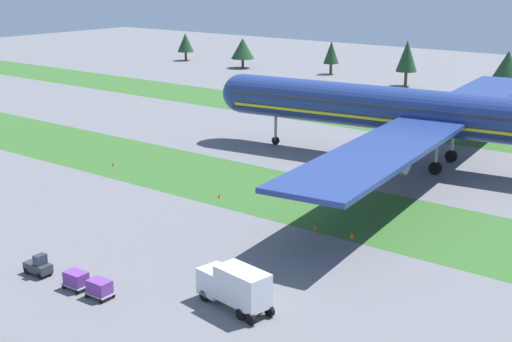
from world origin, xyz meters
name	(u,v)px	position (x,y,z in m)	size (l,w,h in m)	color
grass_strip_near	(255,188)	(0.00, 41.30, 0.00)	(320.00, 16.52, 0.01)	#336028
grass_strip_far	(417,127)	(0.00, 86.34, 0.00)	(320.00, 16.52, 0.01)	#336028
airliner	(432,113)	(12.53, 64.11, 7.45)	(66.36, 81.66, 20.80)	navy
baggage_tug	(38,266)	(1.01, 8.93, 0.81)	(2.65, 1.40, 1.97)	#2D333D
cargo_dolly_lead	(76,279)	(6.03, 9.12, 0.92)	(2.25, 1.58, 1.55)	#A3A3A8
cargo_dolly_second	(100,288)	(8.93, 9.23, 0.92)	(2.25, 1.58, 1.55)	#A3A3A8
catering_truck	(235,286)	(18.92, 14.71, 1.95)	(7.22, 3.32, 3.58)	silver
ground_crew_marshaller	(39,262)	(0.52, 9.36, 0.95)	(0.36, 0.55, 1.74)	black
taxiway_marker_0	(113,164)	(-21.62, 37.33, 0.32)	(0.44, 0.44, 0.65)	orange
taxiway_marker_1	(352,235)	(18.36, 33.84, 0.34)	(0.44, 0.44, 0.69)	orange
taxiway_marker_2	(219,195)	(-0.83, 35.61, 0.29)	(0.44, 0.44, 0.59)	orange
taxiway_marker_3	(315,227)	(14.12, 33.53, 0.33)	(0.44, 0.44, 0.66)	orange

